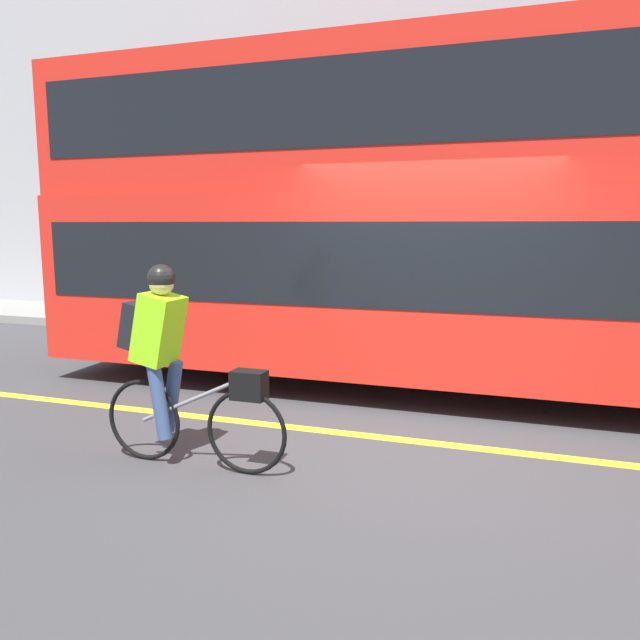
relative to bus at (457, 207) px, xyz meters
name	(u,v)px	position (x,y,z in m)	size (l,w,h in m)	color
ground_plane	(402,445)	(-0.15, -2.11, -2.09)	(80.00, 80.00, 0.00)	#38383A
road_center_line	(404,440)	(-0.15, -1.99, -2.09)	(50.00, 0.14, 0.01)	yellow
sidewalk_curb	(467,337)	(-0.15, 3.07, -2.02)	(60.00, 2.04, 0.15)	gray
building_facade	(484,49)	(-0.15, 4.24, 2.78)	(60.00, 0.30, 9.74)	#9E9EA3
bus	(457,207)	(0.00, 0.00, 0.00)	(9.49, 2.56, 3.78)	black
cyclist_on_bike	(172,358)	(-1.78, -3.13, -1.23)	(1.58, 0.32, 1.60)	black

